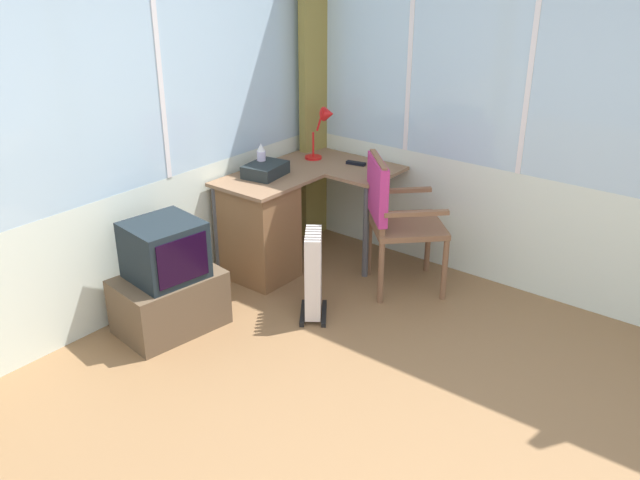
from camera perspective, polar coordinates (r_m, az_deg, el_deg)
The scene contains 11 objects.
north_window_panel at distance 4.10m, azimuth -21.54°, elevation 9.25°, with size 4.51×0.07×2.74m.
east_window_panel at distance 4.54m, azimuth 22.29°, elevation 10.51°, with size 0.07×4.42×2.74m.
curtain_corner at distance 5.40m, azimuth -0.46°, elevation 13.67°, with size 0.27×0.07×2.64m, color olive.
desk at distance 4.94m, azimuth -4.60°, elevation 1.32°, with size 1.20×0.92×0.73m.
desk_lamp at distance 5.25m, azimuth 0.39°, elevation 9.66°, with size 0.22×0.19×0.40m.
tv_remote at distance 5.15m, azimuth 3.02°, elevation 6.42°, with size 0.04×0.15×0.02m, color black.
spray_bottle at distance 4.96m, azimuth -4.92°, elevation 6.79°, with size 0.06×0.06×0.22m.
paper_tray at distance 4.90m, azimuth -4.58°, elevation 5.87°, with size 0.30×0.23×0.09m, color #1F2729.
wooden_armchair at distance 4.67m, azimuth 5.87°, elevation 2.72°, with size 0.68×0.68×0.96m.
tv_on_stand at distance 4.37m, azimuth -12.60°, elevation -3.54°, with size 0.69×0.52×0.73m.
space_heater at distance 4.43m, azimuth -0.55°, elevation -2.75°, with size 0.36×0.32×0.59m.
Camera 1 is at (-1.98, -1.22, 2.31)m, focal length 38.31 mm.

